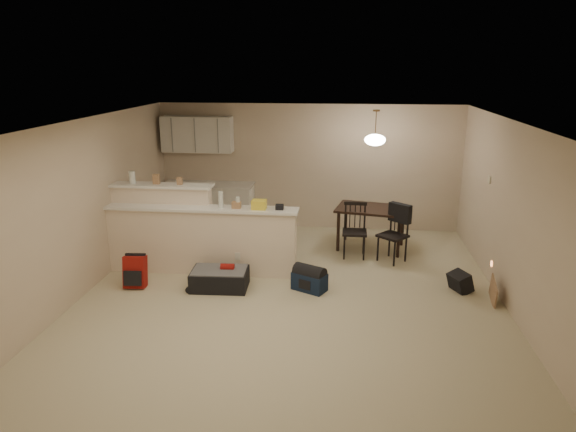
# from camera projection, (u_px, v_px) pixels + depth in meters

# --- Properties ---
(room) EXTENTS (7.00, 7.02, 2.50)m
(room) POSITION_uv_depth(u_px,v_px,m) (290.00, 217.00, 6.94)
(room) COLOR beige
(room) RESTS_ON ground
(breakfast_bar) EXTENTS (3.08, 0.58, 1.39)m
(breakfast_bar) POSITION_uv_depth(u_px,v_px,m) (188.00, 234.00, 8.25)
(breakfast_bar) COLOR beige
(breakfast_bar) RESTS_ON ground
(upper_cabinets) EXTENTS (1.40, 0.34, 0.70)m
(upper_cabinets) POSITION_uv_depth(u_px,v_px,m) (197.00, 134.00, 10.15)
(upper_cabinets) COLOR white
(upper_cabinets) RESTS_ON room
(kitchen_counter) EXTENTS (1.80, 0.60, 0.90)m
(kitchen_counter) POSITION_uv_depth(u_px,v_px,m) (209.00, 207.00, 10.42)
(kitchen_counter) COLOR white
(kitchen_counter) RESTS_ON ground
(thermostat) EXTENTS (0.02, 0.12, 0.12)m
(thermostat) POSITION_uv_depth(u_px,v_px,m) (489.00, 179.00, 8.03)
(thermostat) COLOR beige
(thermostat) RESTS_ON room
(jar) EXTENTS (0.10, 0.10, 0.20)m
(jar) POSITION_uv_depth(u_px,v_px,m) (132.00, 177.00, 8.22)
(jar) COLOR silver
(jar) RESTS_ON breakfast_bar
(cereal_box) EXTENTS (0.10, 0.07, 0.16)m
(cereal_box) POSITION_uv_depth(u_px,v_px,m) (156.00, 179.00, 8.19)
(cereal_box) COLOR #A27853
(cereal_box) RESTS_ON breakfast_bar
(small_box) EXTENTS (0.08, 0.06, 0.12)m
(small_box) POSITION_uv_depth(u_px,v_px,m) (180.00, 181.00, 8.15)
(small_box) COLOR #A27853
(small_box) RESTS_ON breakfast_bar
(bottle_a) EXTENTS (0.07, 0.07, 0.26)m
(bottle_a) POSITION_uv_depth(u_px,v_px,m) (221.00, 200.00, 7.93)
(bottle_a) COLOR silver
(bottle_a) RESTS_ON breakfast_bar
(bottle_b) EXTENTS (0.06, 0.06, 0.18)m
(bottle_b) POSITION_uv_depth(u_px,v_px,m) (238.00, 203.00, 7.92)
(bottle_b) COLOR silver
(bottle_b) RESTS_ON breakfast_bar
(bag_lump) EXTENTS (0.22, 0.18, 0.14)m
(bag_lump) POSITION_uv_depth(u_px,v_px,m) (259.00, 205.00, 7.89)
(bag_lump) COLOR #A27853
(bag_lump) RESTS_ON breakfast_bar
(pouch) EXTENTS (0.12, 0.10, 0.08)m
(pouch) POSITION_uv_depth(u_px,v_px,m) (280.00, 207.00, 7.86)
(pouch) COLOR #A27853
(pouch) RESTS_ON breakfast_bar
(extra_item_x) EXTENTS (0.14, 0.10, 0.10)m
(extra_item_x) POSITION_uv_depth(u_px,v_px,m) (236.00, 205.00, 7.93)
(extra_item_x) COLOR #A27853
(extra_item_x) RESTS_ON breakfast_bar
(dining_table) EXTENTS (1.36, 1.04, 0.76)m
(dining_table) POSITION_uv_depth(u_px,v_px,m) (372.00, 213.00, 9.21)
(dining_table) COLOR black
(dining_table) RESTS_ON ground
(pendant_lamp) EXTENTS (0.36, 0.36, 0.62)m
(pendant_lamp) POSITION_uv_depth(u_px,v_px,m) (375.00, 139.00, 8.83)
(pendant_lamp) COLOR brown
(pendant_lamp) RESTS_ON room
(dining_chair_near) EXTENTS (0.42, 0.40, 0.95)m
(dining_chair_near) POSITION_uv_depth(u_px,v_px,m) (355.00, 231.00, 8.84)
(dining_chair_near) COLOR black
(dining_chair_near) RESTS_ON ground
(dining_chair_far) EXTENTS (0.58, 0.58, 0.96)m
(dining_chair_far) POSITION_uv_depth(u_px,v_px,m) (393.00, 234.00, 8.64)
(dining_chair_far) COLOR black
(dining_chair_far) RESTS_ON ground
(suitcase) EXTENTS (0.86, 0.58, 0.28)m
(suitcase) POSITION_uv_depth(u_px,v_px,m) (220.00, 279.00, 7.68)
(suitcase) COLOR black
(suitcase) RESTS_ON ground
(red_backpack) EXTENTS (0.33, 0.22, 0.48)m
(red_backpack) POSITION_uv_depth(u_px,v_px,m) (135.00, 272.00, 7.70)
(red_backpack) COLOR maroon
(red_backpack) RESTS_ON ground
(navy_duffel) EXTENTS (0.56, 0.47, 0.27)m
(navy_duffel) POSITION_uv_depth(u_px,v_px,m) (309.00, 282.00, 7.61)
(navy_duffel) COLOR #12213A
(navy_duffel) RESTS_ON ground
(black_daypack) EXTENTS (0.34, 0.38, 0.28)m
(black_daypack) POSITION_uv_depth(u_px,v_px,m) (460.00, 282.00, 7.58)
(black_daypack) COLOR black
(black_daypack) RESTS_ON ground
(cardboard_sheet) EXTENTS (0.06, 0.44, 0.34)m
(cardboard_sheet) POSITION_uv_depth(u_px,v_px,m) (493.00, 292.00, 7.19)
(cardboard_sheet) COLOR #A27853
(cardboard_sheet) RESTS_ON ground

